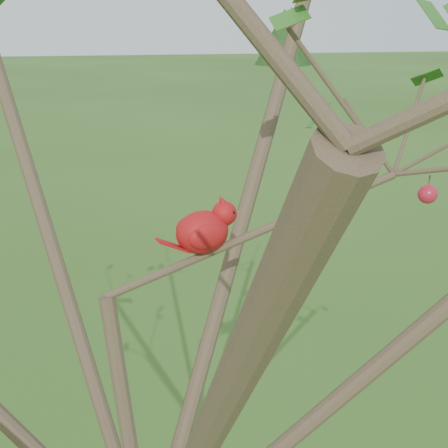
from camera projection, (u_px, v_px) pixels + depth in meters
name	position (u px, v px, depth m)	size (l,w,h in m)	color
crabapple_tree	(141.00, 241.00, 1.02)	(2.35, 2.05, 2.95)	#3A2B1F
cardinal	(205.00, 230.00, 1.16)	(0.19, 0.11, 0.13)	#AD130E
distant_trees	(12.00, 47.00, 21.25)	(39.78, 16.93, 2.98)	#3A2B1F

